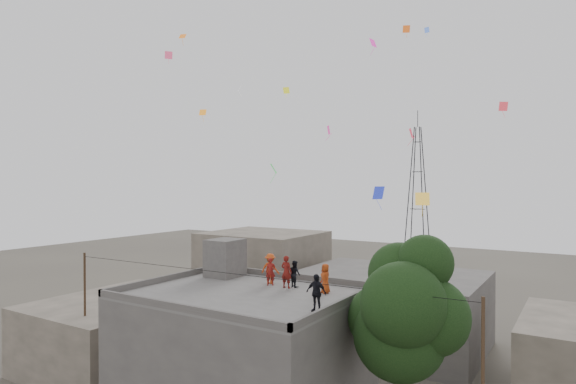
{
  "coord_description": "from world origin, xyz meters",
  "views": [
    {
      "loc": [
        13.31,
        -17.57,
        11.05
      ],
      "look_at": [
        0.88,
        2.46,
        10.68
      ],
      "focal_mm": 30.0,
      "sensor_mm": 36.0,
      "label": 1
    }
  ],
  "objects_px": {
    "stair_head_box": "(225,258)",
    "person_dark_adult": "(316,293)",
    "tree": "(405,312)",
    "person_red_adult": "(286,272)",
    "transmission_tower": "(417,201)"
  },
  "relations": [
    {
      "from": "person_red_adult",
      "to": "transmission_tower",
      "type": "bearing_deg",
      "value": -81.44
    },
    {
      "from": "stair_head_box",
      "to": "person_dark_adult",
      "type": "bearing_deg",
      "value": -26.16
    },
    {
      "from": "tree",
      "to": "person_red_adult",
      "type": "height_order",
      "value": "tree"
    },
    {
      "from": "stair_head_box",
      "to": "person_red_adult",
      "type": "xyz_separation_m",
      "value": [
        4.36,
        -0.75,
        -0.22
      ]
    },
    {
      "from": "person_dark_adult",
      "to": "transmission_tower",
      "type": "bearing_deg",
      "value": 102.65
    },
    {
      "from": "tree",
      "to": "person_dark_adult",
      "type": "distance_m",
      "value": 3.51
    },
    {
      "from": "transmission_tower",
      "to": "person_dark_adult",
      "type": "bearing_deg",
      "value": -78.46
    },
    {
      "from": "stair_head_box",
      "to": "person_dark_adult",
      "type": "distance_m",
      "value": 8.47
    },
    {
      "from": "person_red_adult",
      "to": "tree",
      "type": "bearing_deg",
      "value": 169.39
    },
    {
      "from": "stair_head_box",
      "to": "transmission_tower",
      "type": "xyz_separation_m",
      "value": [
        -0.8,
        37.4,
        1.97
      ]
    },
    {
      "from": "stair_head_box",
      "to": "tree",
      "type": "bearing_deg",
      "value": -10.74
    },
    {
      "from": "tree",
      "to": "person_red_adult",
      "type": "bearing_deg",
      "value": 168.54
    },
    {
      "from": "stair_head_box",
      "to": "transmission_tower",
      "type": "distance_m",
      "value": 37.46
    },
    {
      "from": "stair_head_box",
      "to": "person_red_adult",
      "type": "distance_m",
      "value": 4.43
    },
    {
      "from": "stair_head_box",
      "to": "transmission_tower",
      "type": "relative_size",
      "value": 0.1
    }
  ]
}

